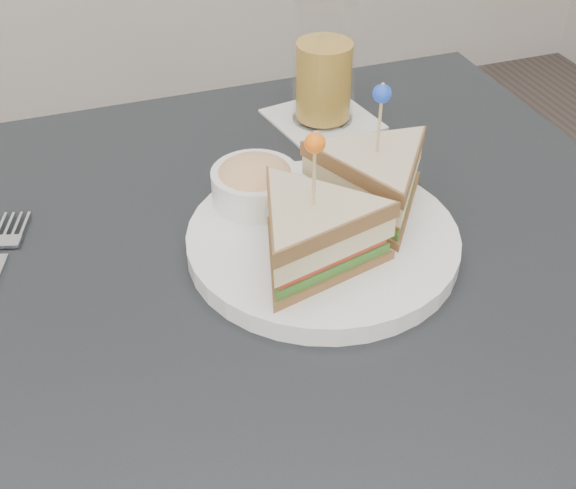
# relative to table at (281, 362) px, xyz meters

# --- Properties ---
(table) EXTENTS (0.80, 0.80, 0.75)m
(table) POSITION_rel_table_xyz_m (0.00, 0.00, 0.00)
(table) COLOR black
(table) RESTS_ON ground
(plate_meal) EXTENTS (0.31, 0.31, 0.15)m
(plate_meal) POSITION_rel_table_xyz_m (0.07, 0.05, 0.12)
(plate_meal) COLOR white
(plate_meal) RESTS_ON table
(drink_set) EXTENTS (0.13, 0.13, 0.14)m
(drink_set) POSITION_rel_table_xyz_m (0.15, 0.28, 0.14)
(drink_set) COLOR white
(drink_set) RESTS_ON table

